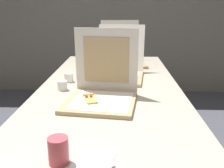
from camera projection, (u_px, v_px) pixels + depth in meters
The scene contains 10 objects.
wall_back at pixel (116, 3), 3.70m from camera, with size 10.00×0.10×2.60m, color gray.
table at pixel (110, 92), 1.81m from camera, with size 0.94×2.14×0.73m.
pizza_box_front at pixel (102, 92), 1.48m from camera, with size 0.43×0.43×0.40m.
pizza_box_middle at pixel (117, 70), 1.99m from camera, with size 0.44×0.57×0.38m.
pizza_box_back at pixel (123, 58), 2.47m from camera, with size 0.44×0.54×0.39m.
cup_white_near_center at pixel (62, 85), 1.69m from camera, with size 0.06×0.06×0.06m, color white.
cup_white_far at pixel (82, 69), 2.15m from camera, with size 0.06×0.06×0.06m, color white.
cup_white_mid at pixel (69, 77), 1.88m from camera, with size 0.06×0.06×0.06m, color white.
cup_printed_front at pixel (58, 151), 0.90m from camera, with size 0.07×0.07×0.10m, color #D14C56.
napkin_pile at pixel (95, 160), 0.92m from camera, with size 0.16×0.16×0.01m.
Camera 1 is at (0.07, -1.13, 1.26)m, focal length 41.93 mm.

